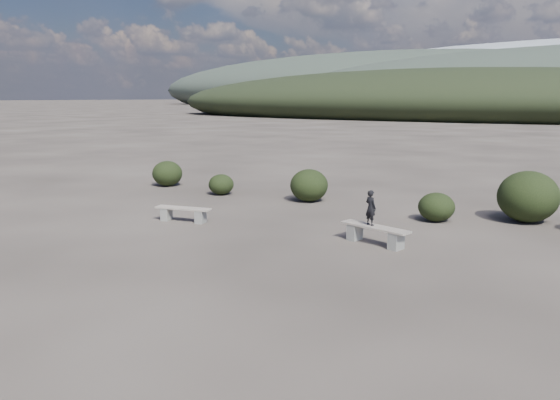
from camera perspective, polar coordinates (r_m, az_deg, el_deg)
The scene contains 9 objects.
ground at distance 11.14m, azimuth -7.66°, elevation -8.67°, with size 1200.00×1200.00×0.00m, color #2F2925.
bench_left at distance 16.58m, azimuth -10.08°, elevation -1.35°, with size 1.76×0.77×0.43m.
bench_right at distance 14.01m, azimuth 9.88°, elevation -3.44°, with size 1.95×0.81×0.48m.
seated_person at distance 13.96m, azimuth 9.45°, elevation -0.79°, with size 0.33×0.22×0.90m, color black.
shrub_a at distance 20.95m, azimuth -6.17°, elevation 1.63°, with size 0.96×0.96×0.79m, color black.
shrub_b at distance 19.47m, azimuth 3.05°, elevation 1.54°, with size 1.35×1.35×1.16m, color black.
shrub_c at distance 17.01m, azimuth 16.03°, elevation -0.71°, with size 1.08×1.08×0.87m, color black.
shrub_d at distance 17.80m, azimuth 24.49°, elevation 0.32°, with size 1.75×1.75×1.53m, color black.
shrub_f at distance 23.35m, azimuth -11.69°, elevation 2.73°, with size 1.25×1.25×1.06m, color black.
Camera 1 is at (6.90, -7.94, 3.68)m, focal length 35.00 mm.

